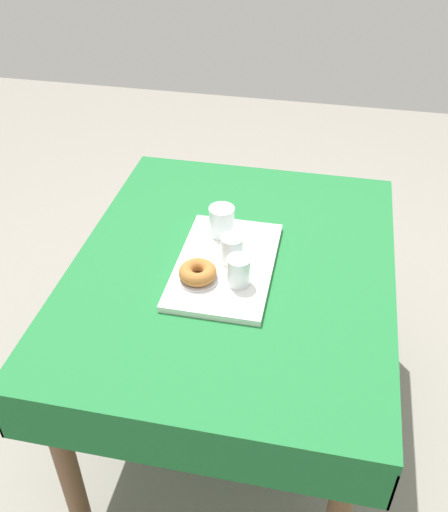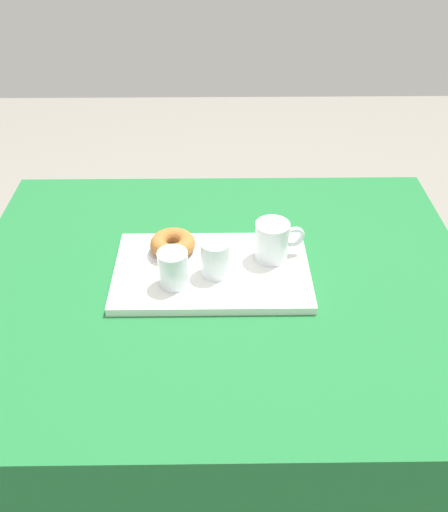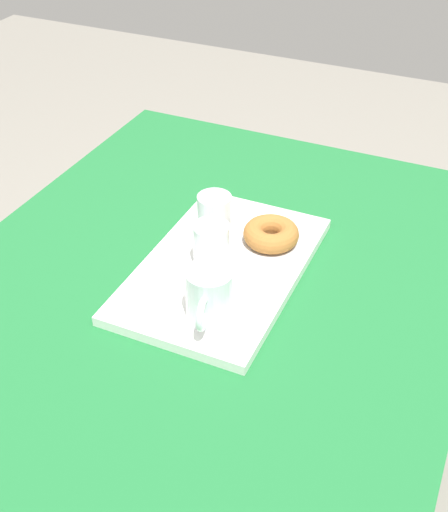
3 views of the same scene
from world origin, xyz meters
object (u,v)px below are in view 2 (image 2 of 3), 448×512
at_px(donut_plate_left, 173,251).
at_px(serving_tray, 212,271).
at_px(sugar_donut_left, 173,244).
at_px(tea_mug_left, 273,242).
at_px(water_glass_near, 215,259).
at_px(dining_table, 221,312).
at_px(water_glass_far, 173,270).

bearing_deg(donut_plate_left, serving_tray, -32.92).
bearing_deg(sugar_donut_left, serving_tray, -32.92).
distance_m(tea_mug_left, water_glass_near, 0.15).
bearing_deg(serving_tray, dining_table, -40.64).
relative_size(water_glass_far, sugar_donut_left, 0.80).
distance_m(serving_tray, sugar_donut_left, 0.12).
height_order(water_glass_far, sugar_donut_left, water_glass_far).
height_order(water_glass_near, sugar_donut_left, water_glass_near).
bearing_deg(dining_table, water_glass_near, 164.71).
bearing_deg(dining_table, sugar_donut_left, 145.50).
bearing_deg(water_glass_far, donut_plate_left, 94.44).
distance_m(serving_tray, water_glass_near, 0.05).
relative_size(serving_tray, water_glass_near, 5.25).
xyz_separation_m(dining_table, water_glass_near, (-0.01, 0.00, 0.16)).
relative_size(serving_tray, tea_mug_left, 3.76).
xyz_separation_m(tea_mug_left, donut_plate_left, (-0.24, 0.02, -0.04)).
height_order(dining_table, water_glass_far, water_glass_far).
height_order(serving_tray, tea_mug_left, tea_mug_left).
xyz_separation_m(tea_mug_left, water_glass_far, (-0.23, -0.10, -0.01)).
xyz_separation_m(dining_table, tea_mug_left, (0.12, 0.06, 0.17)).
bearing_deg(water_glass_near, serving_tray, 119.13).
height_order(donut_plate_left, sugar_donut_left, sugar_donut_left).
bearing_deg(sugar_donut_left, donut_plate_left, 0.00).
bearing_deg(dining_table, water_glass_far, -160.87).
bearing_deg(sugar_donut_left, tea_mug_left, -4.80).
relative_size(serving_tray, sugar_donut_left, 4.20).
bearing_deg(serving_tray, sugar_donut_left, 147.08).
height_order(dining_table, sugar_donut_left, sugar_donut_left).
relative_size(tea_mug_left, water_glass_near, 1.40).
height_order(dining_table, serving_tray, serving_tray).
bearing_deg(water_glass_near, dining_table, -15.29).
relative_size(water_glass_near, sugar_donut_left, 0.80).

